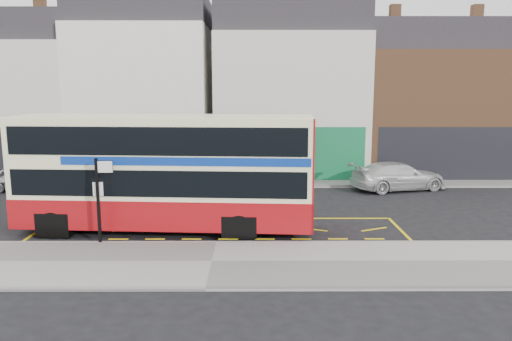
{
  "coord_description": "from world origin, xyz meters",
  "views": [
    {
      "loc": [
        1.33,
        -17.12,
        5.56
      ],
      "look_at": [
        1.39,
        2.0,
        2.26
      ],
      "focal_mm": 35.0,
      "sensor_mm": 36.0,
      "label": 1
    }
  ],
  "objects_px": {
    "double_decker_bus": "(166,172)",
    "street_tree_right": "(301,127)",
    "car_white": "(398,176)",
    "car_grey": "(173,175)",
    "car_silver": "(23,178)",
    "bus_stop_post": "(100,192)"
  },
  "relations": [
    {
      "from": "double_decker_bus",
      "to": "bus_stop_post",
      "type": "bearing_deg",
      "value": -134.53
    },
    {
      "from": "double_decker_bus",
      "to": "bus_stop_post",
      "type": "distance_m",
      "value": 2.68
    },
    {
      "from": "car_grey",
      "to": "street_tree_right",
      "type": "bearing_deg",
      "value": -66.57
    },
    {
      "from": "car_silver",
      "to": "street_tree_right",
      "type": "bearing_deg",
      "value": -89.95
    },
    {
      "from": "bus_stop_post",
      "to": "double_decker_bus",
      "type": "bearing_deg",
      "value": 38.03
    },
    {
      "from": "car_grey",
      "to": "bus_stop_post",
      "type": "bearing_deg",
      "value": -173.23
    },
    {
      "from": "car_white",
      "to": "car_grey",
      "type": "bearing_deg",
      "value": 73.31
    },
    {
      "from": "bus_stop_post",
      "to": "car_grey",
      "type": "distance_m",
      "value": 9.85
    },
    {
      "from": "car_grey",
      "to": "double_decker_bus",
      "type": "bearing_deg",
      "value": -160.26
    },
    {
      "from": "car_grey",
      "to": "car_silver",
      "type": "bearing_deg",
      "value": 104.73
    },
    {
      "from": "car_silver",
      "to": "car_white",
      "type": "relative_size",
      "value": 0.75
    },
    {
      "from": "car_silver",
      "to": "car_white",
      "type": "distance_m",
      "value": 19.98
    },
    {
      "from": "double_decker_bus",
      "to": "bus_stop_post",
      "type": "height_order",
      "value": "double_decker_bus"
    },
    {
      "from": "double_decker_bus",
      "to": "car_grey",
      "type": "xyz_separation_m",
      "value": [
        -1.08,
        7.98,
        -1.58
      ]
    },
    {
      "from": "car_white",
      "to": "street_tree_right",
      "type": "distance_m",
      "value": 5.92
    },
    {
      "from": "car_grey",
      "to": "car_white",
      "type": "relative_size",
      "value": 0.89
    },
    {
      "from": "double_decker_bus",
      "to": "street_tree_right",
      "type": "distance_m",
      "value": 11.15
    },
    {
      "from": "bus_stop_post",
      "to": "street_tree_right",
      "type": "bearing_deg",
      "value": 50.98
    },
    {
      "from": "bus_stop_post",
      "to": "car_white",
      "type": "xyz_separation_m",
      "value": [
        13.0,
        9.39,
        -1.18
      ]
    },
    {
      "from": "double_decker_bus",
      "to": "car_white",
      "type": "height_order",
      "value": "double_decker_bus"
    },
    {
      "from": "car_silver",
      "to": "car_white",
      "type": "bearing_deg",
      "value": -96.74
    },
    {
      "from": "double_decker_bus",
      "to": "car_grey",
      "type": "distance_m",
      "value": 8.21
    }
  ]
}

